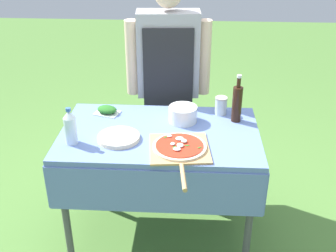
{
  "coord_description": "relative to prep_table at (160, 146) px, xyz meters",
  "views": [
    {
      "loc": [
        0.18,
        -2.23,
        2.04
      ],
      "look_at": [
        0.05,
        0.0,
        0.85
      ],
      "focal_mm": 45.0,
      "sensor_mm": 36.0,
      "label": 1
    }
  ],
  "objects": [
    {
      "name": "ground_plane",
      "position": [
        0.0,
        0.0,
        -0.71
      ],
      "size": [
        12.0,
        12.0,
        0.0
      ],
      "primitive_type": "plane",
      "color": "#517F38"
    },
    {
      "name": "prep_table",
      "position": [
        0.0,
        0.0,
        0.0
      ],
      "size": [
        1.22,
        0.75,
        0.81
      ],
      "color": "#607AB7",
      "rests_on": "ground"
    },
    {
      "name": "person_cook",
      "position": [
        0.02,
        0.61,
        0.23
      ],
      "size": [
        0.6,
        0.22,
        1.6
      ],
      "rotation": [
        0.0,
        0.0,
        3.2
      ],
      "color": "#4C4C51",
      "rests_on": "ground"
    },
    {
      "name": "pizza_on_peel",
      "position": [
        0.13,
        -0.21,
        0.11
      ],
      "size": [
        0.36,
        0.57,
        0.05
      ],
      "rotation": [
        0.0,
        0.0,
        0.1
      ],
      "color": "tan",
      "rests_on": "prep_table"
    },
    {
      "name": "oil_bottle",
      "position": [
        0.47,
        0.17,
        0.22
      ],
      "size": [
        0.06,
        0.06,
        0.31
      ],
      "color": "black",
      "rests_on": "prep_table"
    },
    {
      "name": "water_bottle",
      "position": [
        -0.49,
        -0.16,
        0.2
      ],
      "size": [
        0.07,
        0.07,
        0.22
      ],
      "color": "silver",
      "rests_on": "prep_table"
    },
    {
      "name": "herb_container",
      "position": [
        -0.36,
        0.23,
        0.12
      ],
      "size": [
        0.18,
        0.16,
        0.05
      ],
      "rotation": [
        0.0,
        0.0,
        -0.3
      ],
      "color": "silver",
      "rests_on": "prep_table"
    },
    {
      "name": "mixing_tub",
      "position": [
        0.14,
        0.15,
        0.15
      ],
      "size": [
        0.18,
        0.18,
        0.1
      ],
      "primitive_type": "cylinder",
      "color": "silver",
      "rests_on": "prep_table"
    },
    {
      "name": "plate_stack",
      "position": [
        -0.23,
        -0.11,
        0.11
      ],
      "size": [
        0.25,
        0.25,
        0.02
      ],
      "color": "beige",
      "rests_on": "prep_table"
    },
    {
      "name": "sauce_jar",
      "position": [
        0.38,
        0.27,
        0.15
      ],
      "size": [
        0.08,
        0.08,
        0.12
      ],
      "color": "silver",
      "rests_on": "prep_table"
    }
  ]
}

